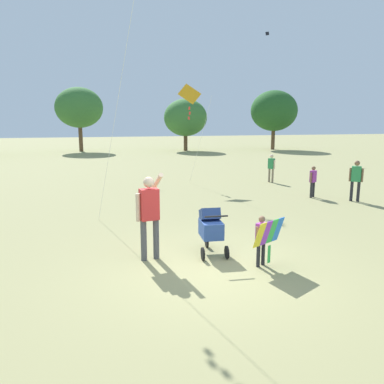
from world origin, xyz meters
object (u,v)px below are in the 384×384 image
Objects in this scene: person_couple_left at (313,179)px; person_adult_flyer at (149,210)px; child_with_butterfly_kite at (263,236)px; stroller at (211,227)px; person_sitting_far at (271,166)px; kite_orange_delta at (190,97)px; person_kid_running at (356,177)px.

person_adult_flyer is at bearing -144.55° from person_couple_left.
stroller is (-0.78, 1.00, -0.03)m from child_with_butterfly_kite.
person_couple_left is at bearing -91.03° from person_sitting_far.
person_adult_flyer is 11.02m from person_sitting_far.
person_adult_flyer is (-2.12, 0.96, 0.42)m from child_with_butterfly_kite.
person_sitting_far is at bearing 50.80° from person_adult_flyer.
person_sitting_far reaches higher than child_with_butterfly_kite.
kite_orange_delta is (1.11, 10.27, 3.28)m from child_with_butterfly_kite.
kite_orange_delta is (1.88, 9.27, 3.31)m from stroller.
child_with_butterfly_kite is at bearing -129.11° from person_couple_left.
person_sitting_far is (4.84, 9.50, 0.14)m from child_with_butterfly_kite.
person_kid_running is (5.87, 4.87, 0.23)m from child_with_butterfly_kite.
person_sitting_far is at bearing 63.00° from child_with_butterfly_kite.
child_with_butterfly_kite is 2.37m from person_adult_flyer.
child_with_butterfly_kite is at bearing -52.15° from stroller.
kite_orange_delta is at bearing 129.84° from person_couple_left.
person_sitting_far reaches higher than stroller.
child_with_butterfly_kite is 1.27m from stroller.
child_with_butterfly_kite is 0.70× the size of person_kid_running.
kite_orange_delta is 3.43× the size of person_sitting_far.
kite_orange_delta reaches higher than person_sitting_far.
person_adult_flyer is 8.90m from person_kid_running.
person_couple_left is (4.78, 5.88, 0.06)m from child_with_butterfly_kite.
person_kid_running reaches higher than person_sitting_far.
person_couple_left is (5.55, 4.88, 0.10)m from stroller.
stroller is 0.92× the size of person_couple_left.
stroller is at bearing -123.46° from person_sitting_far.
child_with_butterfly_kite is at bearing -96.15° from kite_orange_delta.
person_couple_left is (-0.07, -3.63, -0.07)m from person_sitting_far.
person_kid_running reaches higher than stroller.
person_adult_flyer is 0.41× the size of kite_orange_delta.
child_with_butterfly_kite is 0.56× the size of person_adult_flyer.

